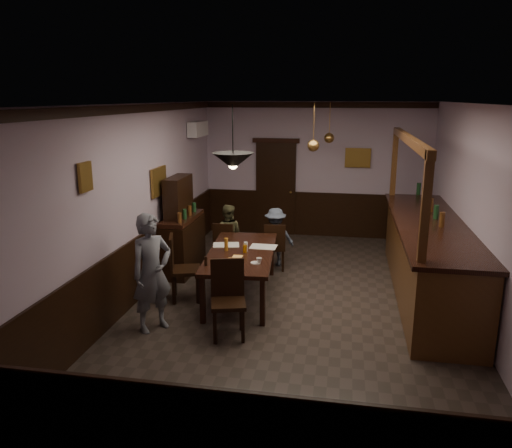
% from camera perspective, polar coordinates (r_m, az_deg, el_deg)
% --- Properties ---
extents(room, '(5.01, 8.01, 3.01)m').
position_cam_1_polar(room, '(7.35, 4.91, 1.75)').
color(room, '#2D2621').
rests_on(room, ground).
extents(dining_table, '(1.19, 2.28, 0.75)m').
position_cam_1_polar(dining_table, '(7.83, -1.71, -3.59)').
color(dining_table, black).
rests_on(dining_table, ground).
extents(chair_far_left, '(0.41, 0.41, 0.88)m').
position_cam_1_polar(chair_far_left, '(9.16, -3.59, -2.26)').
color(chair_far_left, black).
rests_on(chair_far_left, ground).
extents(chair_far_right, '(0.44, 0.44, 0.89)m').
position_cam_1_polar(chair_far_right, '(9.06, 2.14, -2.39)').
color(chair_far_right, black).
rests_on(chair_far_right, ground).
extents(chair_near, '(0.55, 0.55, 1.03)m').
position_cam_1_polar(chair_near, '(6.65, -3.22, -8.08)').
color(chair_near, black).
rests_on(chair_near, ground).
extents(chair_side, '(0.56, 0.56, 1.04)m').
position_cam_1_polar(chair_side, '(7.83, -8.72, -4.66)').
color(chair_side, black).
rests_on(chair_side, ground).
extents(person_standing, '(0.67, 0.71, 1.62)m').
position_cam_1_polar(person_standing, '(6.84, -11.81, -5.47)').
color(person_standing, slate).
rests_on(person_standing, ground).
extents(person_seated_left, '(0.58, 0.47, 1.16)m').
position_cam_1_polar(person_seated_left, '(9.39, -3.28, -1.23)').
color(person_seated_left, brown).
rests_on(person_seated_left, ground).
extents(person_seated_right, '(0.82, 0.65, 1.11)m').
position_cam_1_polar(person_seated_right, '(9.31, 2.21, -1.51)').
color(person_seated_right, '#505C72').
rests_on(person_seated_right, ground).
extents(newspaper_left, '(0.48, 0.39, 0.01)m').
position_cam_1_polar(newspaper_left, '(8.14, -3.43, -2.40)').
color(newspaper_left, silver).
rests_on(newspaper_left, dining_table).
extents(newspaper_right, '(0.43, 0.31, 0.01)m').
position_cam_1_polar(newspaper_right, '(8.02, 0.86, -2.62)').
color(newspaper_right, silver).
rests_on(newspaper_right, dining_table).
extents(napkin, '(0.16, 0.16, 0.00)m').
position_cam_1_polar(napkin, '(7.55, -2.12, -3.73)').
color(napkin, '#FCBC5D').
rests_on(napkin, dining_table).
extents(saucer, '(0.15, 0.15, 0.01)m').
position_cam_1_polar(saucer, '(7.26, -0.03, -4.45)').
color(saucer, white).
rests_on(saucer, dining_table).
extents(coffee_cup, '(0.09, 0.09, 0.07)m').
position_cam_1_polar(coffee_cup, '(7.23, 0.36, -4.17)').
color(coffee_cup, white).
rests_on(coffee_cup, saucer).
extents(pastry_plate, '(0.22, 0.22, 0.01)m').
position_cam_1_polar(pastry_plate, '(7.26, -2.38, -4.44)').
color(pastry_plate, white).
rests_on(pastry_plate, dining_table).
extents(pastry_ring_a, '(0.13, 0.13, 0.04)m').
position_cam_1_polar(pastry_ring_a, '(7.32, -2.87, -4.08)').
color(pastry_ring_a, '#C68C47').
rests_on(pastry_ring_a, pastry_plate).
extents(pastry_ring_b, '(0.13, 0.13, 0.04)m').
position_cam_1_polar(pastry_ring_b, '(7.27, -2.02, -4.18)').
color(pastry_ring_b, '#C68C47').
rests_on(pastry_ring_b, pastry_plate).
extents(soda_can, '(0.07, 0.07, 0.12)m').
position_cam_1_polar(soda_can, '(7.73, -1.27, -2.85)').
color(soda_can, orange).
rests_on(soda_can, dining_table).
extents(beer_glass, '(0.06, 0.06, 0.20)m').
position_cam_1_polar(beer_glass, '(7.83, -3.42, -2.34)').
color(beer_glass, '#BF721E').
rests_on(beer_glass, dining_table).
extents(water_glass, '(0.06, 0.06, 0.15)m').
position_cam_1_polar(water_glass, '(7.79, -1.18, -2.60)').
color(water_glass, silver).
rests_on(water_glass, dining_table).
extents(pepper_mill, '(0.04, 0.04, 0.14)m').
position_cam_1_polar(pepper_mill, '(7.16, -5.75, -4.26)').
color(pepper_mill, black).
rests_on(pepper_mill, dining_table).
extents(sideboard, '(0.47, 1.31, 1.73)m').
position_cam_1_polar(sideboard, '(9.10, -8.48, -1.10)').
color(sideboard, black).
rests_on(sideboard, ground).
extents(bar_counter, '(1.05, 4.51, 2.53)m').
position_cam_1_polar(bar_counter, '(8.38, 19.01, -3.52)').
color(bar_counter, '#482513').
rests_on(bar_counter, ground).
extents(door_back, '(0.90, 0.06, 2.10)m').
position_cam_1_polar(door_back, '(11.39, 2.26, 4.00)').
color(door_back, black).
rests_on(door_back, ground).
extents(ac_unit, '(0.20, 0.85, 0.30)m').
position_cam_1_polar(ac_unit, '(10.51, -6.65, 10.74)').
color(ac_unit, white).
rests_on(ac_unit, ground).
extents(picture_left_small, '(0.04, 0.28, 0.36)m').
position_cam_1_polar(picture_left_small, '(6.43, -18.94, 5.11)').
color(picture_left_small, olive).
rests_on(picture_left_small, ground).
extents(picture_left_large, '(0.04, 0.62, 0.48)m').
position_cam_1_polar(picture_left_large, '(8.65, -11.04, 4.80)').
color(picture_left_large, olive).
rests_on(picture_left_large, ground).
extents(picture_back, '(0.55, 0.04, 0.42)m').
position_cam_1_polar(picture_back, '(11.18, 11.56, 7.42)').
color(picture_back, olive).
rests_on(picture_back, ground).
extents(pendant_iron, '(0.56, 0.56, 0.85)m').
position_cam_1_polar(pendant_iron, '(6.70, -2.64, 7.21)').
color(pendant_iron, black).
rests_on(pendant_iron, ground).
extents(pendant_brass_mid, '(0.20, 0.20, 0.81)m').
position_cam_1_polar(pendant_brass_mid, '(8.52, 6.57, 8.89)').
color(pendant_brass_mid, '#BF8C3F').
rests_on(pendant_brass_mid, ground).
extents(pendant_brass_far, '(0.20, 0.20, 0.81)m').
position_cam_1_polar(pendant_brass_far, '(10.13, 8.35, 9.69)').
color(pendant_brass_far, '#BF8C3F').
rests_on(pendant_brass_far, ground).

